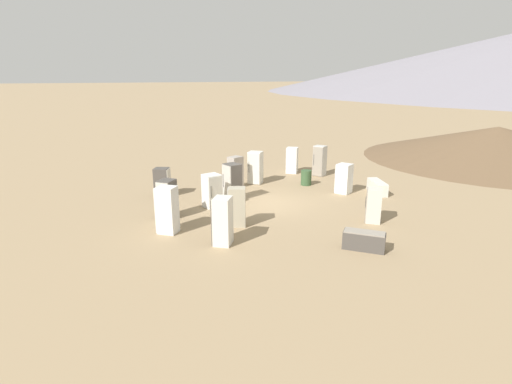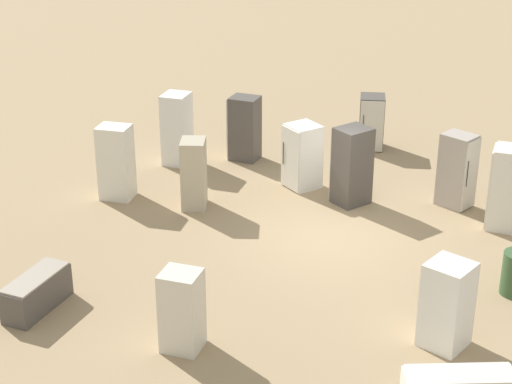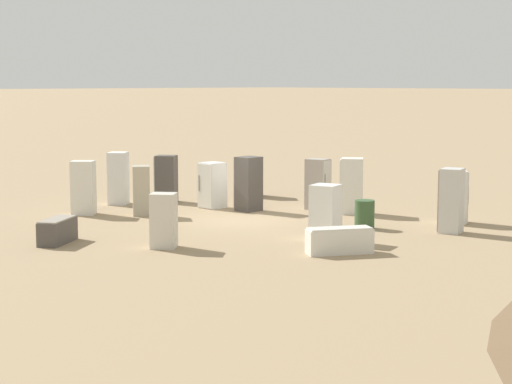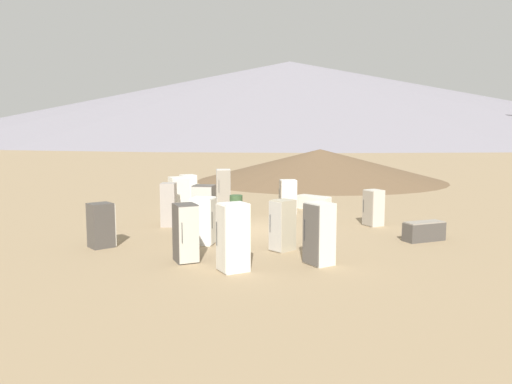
# 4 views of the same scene
# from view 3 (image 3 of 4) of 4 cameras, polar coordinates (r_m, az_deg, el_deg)

# --- Properties ---
(ground_plane) EXTENTS (1000.00, 1000.00, 0.00)m
(ground_plane) POSITION_cam_3_polar(r_m,az_deg,el_deg) (28.03, -1.04, -1.83)
(ground_plane) COLOR #9E8460
(discarded_fridge_0) EXTENTS (1.07, 1.07, 1.90)m
(discarded_fridge_0) POSITION_cam_3_polar(r_m,az_deg,el_deg) (29.29, 6.38, 0.40)
(discarded_fridge_0) COLOR silver
(discarded_fridge_0) RESTS_ON ground_plane
(discarded_fridge_1) EXTENTS (0.87, 0.92, 1.68)m
(discarded_fridge_1) POSITION_cam_3_polar(r_m,az_deg,el_deg) (29.05, -7.67, 0.10)
(discarded_fridge_1) COLOR #B2A88E
(discarded_fridge_1) RESTS_ON ground_plane
(discarded_fridge_2) EXTENTS (0.87, 0.83, 1.93)m
(discarded_fridge_2) POSITION_cam_3_polar(r_m,az_deg,el_deg) (26.05, 12.88, -0.57)
(discarded_fridge_2) COLOR silver
(discarded_fridge_2) RESTS_ON ground_plane
(discarded_fridge_3) EXTENTS (0.99, 0.99, 1.83)m
(discarded_fridge_3) POSITION_cam_3_polar(r_m,az_deg,el_deg) (29.50, -11.43, 0.28)
(discarded_fridge_3) COLOR silver
(discarded_fridge_3) RESTS_ON ground_plane
(discarded_fridge_4) EXTENTS (1.56, 1.31, 0.69)m
(discarded_fridge_4) POSITION_cam_3_polar(r_m,az_deg,el_deg) (24.48, -13.09, -2.54)
(discarded_fridge_4) COLOR #4C4742
(discarded_fridge_4) RESTS_ON ground_plane
(discarded_fridge_5) EXTENTS (1.78, 1.36, 0.69)m
(discarded_fridge_5) POSITION_cam_3_polar(r_m,az_deg,el_deg) (22.50, 5.59, -3.25)
(discarded_fridge_5) COLOR silver
(discarded_fridge_5) RESTS_ON ground_plane
(discarded_fridge_6) EXTENTS (0.95, 0.99, 1.74)m
(discarded_fridge_6) POSITION_cam_3_polar(r_m,az_deg,el_deg) (32.18, -6.02, 0.89)
(discarded_fridge_6) COLOR #4C4742
(discarded_fridge_6) RESTS_ON ground_plane
(discarded_fridge_7) EXTENTS (1.00, 0.98, 1.92)m
(discarded_fridge_7) POSITION_cam_3_polar(r_m,az_deg,el_deg) (31.77, -9.15, 0.91)
(discarded_fridge_7) COLOR white
(discarded_fridge_7) RESTS_ON ground_plane
(discarded_fridge_8) EXTENTS (0.99, 1.01, 1.50)m
(discarded_fridge_8) POSITION_cam_3_polar(r_m,az_deg,el_deg) (33.55, -0.17, 0.99)
(discarded_fridge_8) COLOR #4C4742
(discarded_fridge_8) RESTS_ON ground_plane
(discarded_fridge_9) EXTENTS (0.79, 0.76, 1.63)m
(discarded_fridge_9) POSITION_cam_3_polar(r_m,az_deg,el_deg) (30.50, -2.94, 0.46)
(discarded_fridge_9) COLOR white
(discarded_fridge_9) RESTS_ON ground_plane
(discarded_fridge_10) EXTENTS (0.91, 0.91, 1.49)m
(discarded_fridge_10) POSITION_cam_3_polar(r_m,az_deg,el_deg) (23.24, -6.16, -1.91)
(discarded_fridge_10) COLOR beige
(discarded_fridge_10) RESTS_ON ground_plane
(discarded_fridge_11) EXTENTS (1.01, 1.02, 1.68)m
(discarded_fridge_11) POSITION_cam_3_polar(r_m,az_deg,el_deg) (27.90, 13.12, -0.31)
(discarded_fridge_11) COLOR white
(discarded_fridge_11) RESTS_ON ground_plane
(discarded_fridge_12) EXTENTS (0.94, 0.91, 1.60)m
(discarded_fridge_12) POSITION_cam_3_polar(r_m,az_deg,el_deg) (24.19, 4.68, -1.39)
(discarded_fridge_12) COLOR white
(discarded_fridge_12) RESTS_ON ground_plane
(discarded_fridge_13) EXTENTS (0.73, 0.88, 1.79)m
(discarded_fridge_13) POSITION_cam_3_polar(r_m,az_deg,el_deg) (30.16, 4.15, 0.52)
(discarded_fridge_13) COLOR #A89E93
(discarded_fridge_13) RESTS_ON ground_plane
(discarded_fridge_14) EXTENTS (0.81, 0.77, 1.89)m
(discarded_fridge_14) POSITION_cam_3_polar(r_m,az_deg,el_deg) (29.74, -0.52, 0.55)
(discarded_fridge_14) COLOR #4C4742
(discarded_fridge_14) RESTS_ON ground_plane
(rusty_barrel) EXTENTS (0.61, 0.61, 0.88)m
(rusty_barrel) POSITION_cam_3_polar(r_m,az_deg,el_deg) (26.42, 7.25, -1.49)
(rusty_barrel) COLOR #385633
(rusty_barrel) RESTS_ON ground_plane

